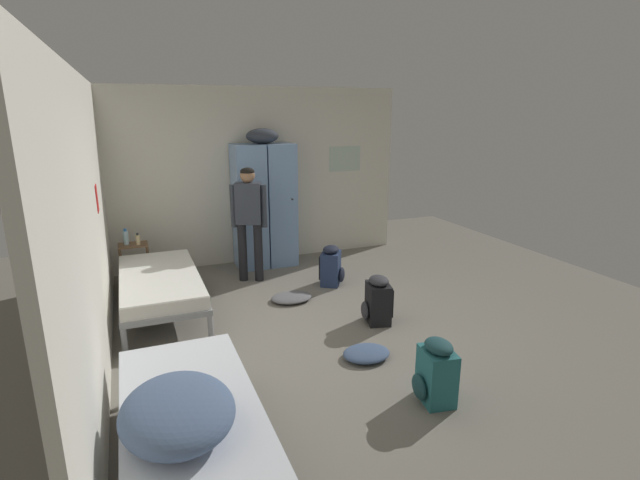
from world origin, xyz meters
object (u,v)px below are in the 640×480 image
object	(u,v)px
bed_left_rear	(160,282)
water_bottle	(126,237)
lotion_bottle	(138,239)
person_traveler	(249,214)
bed_left_front	(191,418)
backpack_black	(377,301)
shelf_unit	(135,260)
clothes_pile_grey	(291,297)
bedding_heap	(178,412)
backpack_teal	(436,373)
clothes_pile_denim	(366,353)
locker_bank	(264,203)
backpack_navy	(332,266)

from	to	relation	value
bed_left_rear	water_bottle	distance (m)	1.25
lotion_bottle	person_traveler	bearing A→B (deg)	-16.06
bed_left_front	water_bottle	bearing A→B (deg)	94.81
backpack_black	shelf_unit	bearing A→B (deg)	136.86
lotion_bottle	clothes_pile_grey	bearing A→B (deg)	-37.68
bedding_heap	backpack_teal	distance (m)	2.11
water_bottle	lotion_bottle	bearing A→B (deg)	-21.80
clothes_pile_grey	bedding_heap	bearing A→B (deg)	-120.44
lotion_bottle	clothes_pile_grey	xyz separation A→B (m)	(1.73, -1.33, -0.60)
shelf_unit	backpack_black	distance (m)	3.42
shelf_unit	lotion_bottle	size ratio (longest dim) A/B	3.57
backpack_teal	clothes_pile_denim	world-z (taller)	backpack_teal
person_traveler	lotion_bottle	size ratio (longest dim) A/B	9.95
bedding_heap	locker_bank	bearing A→B (deg)	68.02
bed_left_front	person_traveler	bearing A→B (deg)	69.88
shelf_unit	water_bottle	bearing A→B (deg)	165.96
backpack_black	clothes_pile_denim	bearing A→B (deg)	-125.40
bed_left_rear	bed_left_front	world-z (taller)	same
person_traveler	clothes_pile_denim	distance (m)	2.77
bed_left_front	clothes_pile_grey	bearing A→B (deg)	58.53
backpack_teal	backpack_black	bearing A→B (deg)	79.29
person_traveler	backpack_navy	distance (m)	1.34
water_bottle	backpack_teal	distance (m)	4.53
water_bottle	lotion_bottle	world-z (taller)	water_bottle
bed_left_rear	clothes_pile_grey	size ratio (longest dim) A/B	3.65
bed_left_front	clothes_pile_denim	distance (m)	2.00
bed_left_front	clothes_pile_denim	bearing A→B (deg)	26.55
person_traveler	water_bottle	xyz separation A→B (m)	(-1.59, 0.47, -0.29)
locker_bank	water_bottle	xyz separation A→B (m)	(-1.98, -0.14, -0.30)
lotion_bottle	locker_bank	bearing A→B (deg)	6.35
bedding_heap	clothes_pile_denim	bearing A→B (deg)	31.78
backpack_teal	shelf_unit	bearing A→B (deg)	119.70
locker_bank	person_traveler	world-z (taller)	locker_bank
lotion_bottle	backpack_black	xyz separation A→B (m)	(2.42, -2.30, -0.38)
bed_left_rear	person_traveler	size ratio (longest dim) A/B	1.19
bed_left_rear	bed_left_front	xyz separation A→B (m)	(0.00, -2.75, 0.00)
bed_left_rear	clothes_pile_grey	world-z (taller)	bed_left_rear
water_bottle	clothes_pile_denim	xyz separation A→B (m)	(2.09, -3.04, -0.62)
shelf_unit	bedding_heap	world-z (taller)	bedding_heap
shelf_unit	person_traveler	world-z (taller)	person_traveler
locker_bank	clothes_pile_denim	size ratio (longest dim) A/B	4.41
locker_bank	bed_left_rear	size ratio (longest dim) A/B	1.09
backpack_teal	person_traveler	bearing A→B (deg)	101.49
bed_left_rear	lotion_bottle	size ratio (longest dim) A/B	11.89
bed_left_front	backpack_black	xyz separation A→B (m)	(2.24, 1.56, -0.12)
backpack_black	lotion_bottle	bearing A→B (deg)	136.54
bedding_heap	water_bottle	distance (m)	4.20
shelf_unit	water_bottle	world-z (taller)	water_bottle
backpack_navy	clothes_pile_grey	distance (m)	0.81
backpack_teal	clothes_pile_grey	bearing A→B (deg)	99.32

